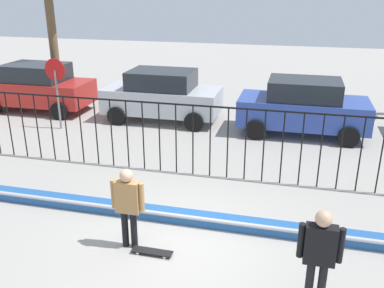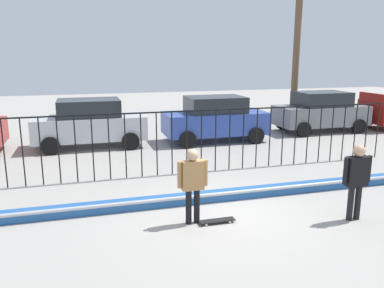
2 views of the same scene
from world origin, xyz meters
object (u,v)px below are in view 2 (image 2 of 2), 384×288
(skateboard, at_px, (217,221))
(parked_car_silver, at_px, (90,123))
(camera_operator, at_px, (357,175))
(parked_car_gray, at_px, (321,111))
(parked_car_blue, at_px, (215,118))
(skateboarder, at_px, (193,179))

(skateboard, relative_size, parked_car_silver, 0.19)
(camera_operator, distance_m, parked_car_gray, 10.58)
(skateboard, distance_m, parked_car_blue, 8.40)
(skateboard, relative_size, parked_car_blue, 0.19)
(camera_operator, bearing_deg, parked_car_silver, -4.63)
(skateboarder, bearing_deg, parked_car_gray, 22.75)
(skateboard, relative_size, camera_operator, 0.47)
(skateboard, height_order, parked_car_blue, parked_car_blue)
(parked_car_silver, bearing_deg, parked_car_blue, -0.57)
(skateboarder, distance_m, skateboard, 1.08)
(skateboarder, distance_m, camera_operator, 3.58)
(parked_car_blue, distance_m, parked_car_gray, 5.58)
(parked_car_blue, bearing_deg, parked_car_gray, 4.03)
(skateboarder, relative_size, parked_car_silver, 0.39)
(parked_car_blue, xyz_separation_m, parked_car_gray, (5.54, 0.64, 0.00))
(skateboarder, bearing_deg, skateboard, -38.05)
(parked_car_silver, bearing_deg, skateboard, -70.36)
(parked_car_gray, bearing_deg, skateboarder, -136.01)
(skateboarder, distance_m, parked_car_gray, 12.12)
(camera_operator, bearing_deg, skateboarder, 41.17)
(skateboarder, height_order, skateboard, skateboarder)
(parked_car_gray, bearing_deg, skateboard, -133.77)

